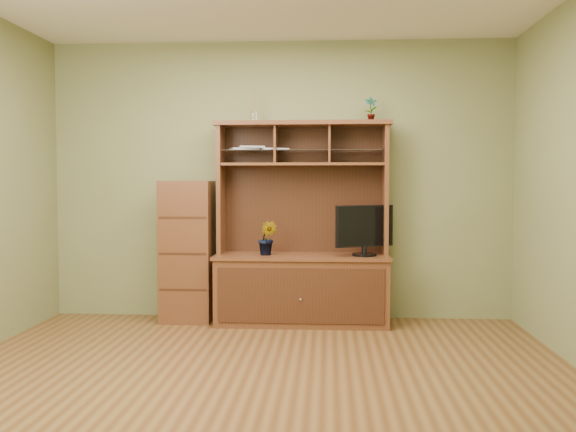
{
  "coord_description": "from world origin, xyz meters",
  "views": [
    {
      "loc": [
        0.47,
        -4.28,
        1.33
      ],
      "look_at": [
        0.13,
        1.2,
        1.04
      ],
      "focal_mm": 40.0,
      "sensor_mm": 36.0,
      "label": 1
    }
  ],
  "objects": [
    {
      "name": "media_hutch",
      "position": [
        0.23,
        1.73,
        0.52
      ],
      "size": [
        1.66,
        0.61,
        1.9
      ],
      "color": "#4E2616",
      "rests_on": "room"
    },
    {
      "name": "top_plant",
      "position": [
        0.87,
        1.8,
        2.02
      ],
      "size": [
        0.13,
        0.1,
        0.23
      ],
      "primitive_type": "imported",
      "rotation": [
        0.0,
        0.0,
        0.12
      ],
      "color": "#366021",
      "rests_on": "media_hutch"
    },
    {
      "name": "magazines",
      "position": [
        -0.22,
        1.8,
        1.65
      ],
      "size": [
        0.59,
        0.27,
        0.04
      ],
      "color": "#BABABF",
      "rests_on": "media_hutch"
    },
    {
      "name": "orchid_plant",
      "position": [
        -0.09,
        1.65,
        0.81
      ],
      "size": [
        0.21,
        0.18,
        0.32
      ],
      "primitive_type": "imported",
      "rotation": [
        0.0,
        0.0,
        -0.25
      ],
      "color": "#31561D",
      "rests_on": "media_hutch"
    },
    {
      "name": "room",
      "position": [
        0.0,
        0.0,
        1.35
      ],
      "size": [
        4.54,
        4.04,
        2.74
      ],
      "color": "#593619",
      "rests_on": "ground"
    },
    {
      "name": "monitor",
      "position": [
        0.81,
        1.65,
        0.9
      ],
      "size": [
        0.54,
        0.32,
        0.47
      ],
      "rotation": [
        0.0,
        0.0,
        0.49
      ],
      "color": "black",
      "rests_on": "media_hutch"
    },
    {
      "name": "side_cabinet",
      "position": [
        -0.87,
        1.76,
        0.67
      ],
      "size": [
        0.48,
        0.44,
        1.34
      ],
      "color": "#4E2616",
      "rests_on": "room"
    },
    {
      "name": "reed_diffuser",
      "position": [
        -0.24,
        1.8,
        2.02
      ],
      "size": [
        0.06,
        0.06,
        0.3
      ],
      "color": "silver",
      "rests_on": "media_hutch"
    }
  ]
}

